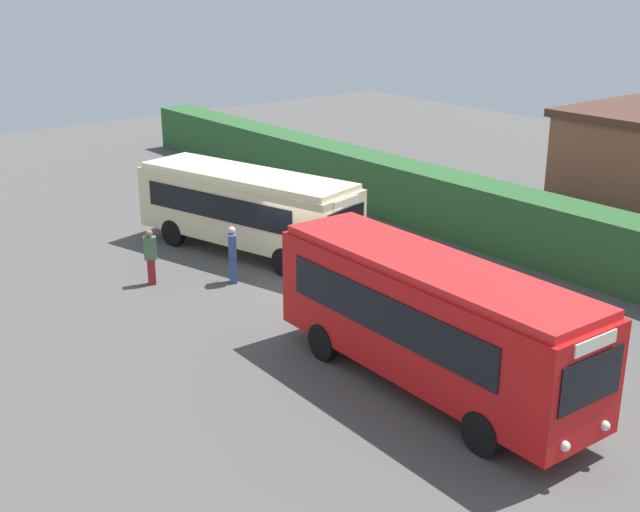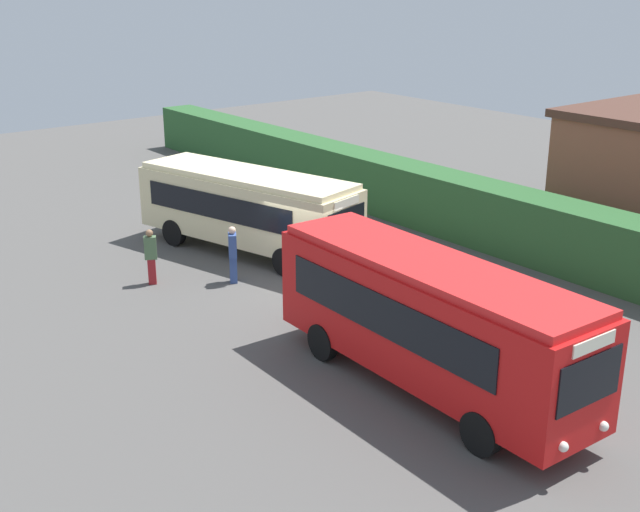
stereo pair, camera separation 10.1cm
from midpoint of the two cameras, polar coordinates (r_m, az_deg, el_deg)
name	(u,v)px [view 1 (the left image)]	position (r m, az deg, el deg)	size (l,w,h in m)	color
ground_plane	(295,280)	(27.49, -1.81, -1.64)	(64.00, 64.00, 0.00)	#514F4C
bus_cream	(247,206)	(29.79, -5.16, 3.44)	(9.04, 4.56, 2.96)	beige
bus_red	(430,317)	(19.96, 7.46, -4.23)	(9.27, 2.69, 3.32)	red
person_left	(150,255)	(27.34, -11.74, 0.05)	(0.42, 0.47, 1.86)	maroon
person_center	(232,253)	(27.06, -6.17, 0.20)	(0.56, 0.48, 1.92)	#334C8C
hedge_row	(458,206)	(32.20, 9.42, 3.40)	(44.00, 1.77, 2.29)	#2B5A2C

